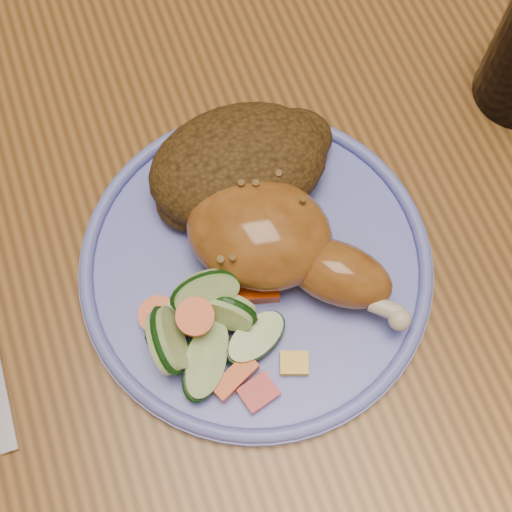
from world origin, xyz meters
name	(u,v)px	position (x,y,z in m)	size (l,w,h in m)	color
ground	(269,373)	(0.00, 0.00, 0.00)	(4.00, 4.00, 0.00)	brown
dining_table	(282,216)	(0.00, 0.00, 0.67)	(0.90, 1.40, 0.75)	brown
plate	(256,266)	(-0.05, -0.07, 0.76)	(0.26, 0.26, 0.01)	#6771D9
plate_rim	(256,261)	(-0.05, -0.07, 0.77)	(0.26, 0.26, 0.01)	#6771D9
chicken_leg	(278,242)	(-0.03, -0.07, 0.79)	(0.15, 0.16, 0.06)	#985920
rice_pilaf	(242,165)	(-0.04, 0.00, 0.78)	(0.15, 0.10, 0.06)	#473011
vegetable_pile	(207,332)	(-0.10, -0.11, 0.78)	(0.11, 0.11, 0.06)	#A50A05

